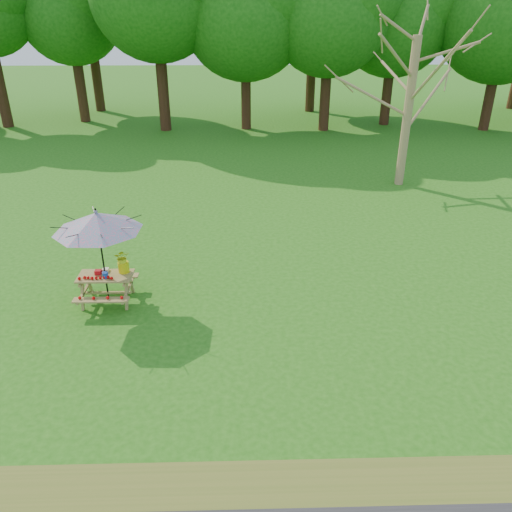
{
  "coord_description": "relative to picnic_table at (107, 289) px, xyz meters",
  "views": [
    {
      "loc": [
        2.49,
        -7.45,
        5.9
      ],
      "look_at": [
        2.76,
        2.4,
        1.1
      ],
      "focal_mm": 35.0,
      "sensor_mm": 36.0,
      "label": 1
    }
  ],
  "objects": [
    {
      "name": "drygrass_strip",
      "position": [
        0.59,
        -5.2,
        -0.32
      ],
      "size": [
        120.0,
        1.2,
        0.01
      ],
      "primitive_type": "cube",
      "color": "olive",
      "rests_on": "ground"
    },
    {
      "name": "ground",
      "position": [
        0.59,
        -2.4,
        -0.33
      ],
      "size": [
        120.0,
        120.0,
        0.0
      ],
      "primitive_type": "plane",
      "color": "#226613",
      "rests_on": "ground"
    },
    {
      "name": "patio_umbrella",
      "position": [
        0.0,
        0.0,
        1.62
      ],
      "size": [
        2.51,
        2.51,
        2.25
      ],
      "color": "black",
      "rests_on": "ground"
    },
    {
      "name": "flower_bucket",
      "position": [
        0.39,
        0.15,
        0.64
      ],
      "size": [
        0.36,
        0.32,
        0.55
      ],
      "color": "yellow",
      "rests_on": "picnic_table"
    },
    {
      "name": "tomatoes_row",
      "position": [
        -0.15,
        -0.18,
        0.38
      ],
      "size": [
        0.77,
        0.13,
        0.07
      ],
      "primitive_type": null,
      "color": "red",
      "rests_on": "picnic_table"
    },
    {
      "name": "picnic_table",
      "position": [
        0.0,
        0.0,
        0.0
      ],
      "size": [
        1.2,
        1.32,
        0.67
      ],
      "color": "olive",
      "rests_on": "ground"
    },
    {
      "name": "produce_bins",
      "position": [
        -0.05,
        0.01,
        0.4
      ],
      "size": [
        0.34,
        0.44,
        0.13
      ],
      "color": "red",
      "rests_on": "picnic_table"
    }
  ]
}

